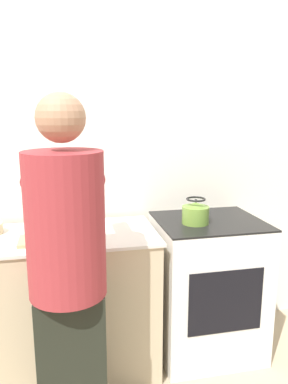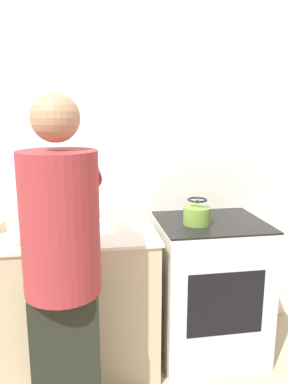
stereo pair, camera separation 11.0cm
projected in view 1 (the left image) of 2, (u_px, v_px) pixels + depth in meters
The scene contains 7 objects.
wall_back at pixel (76, 156), 2.48m from camera, with size 8.00×0.05×2.60m.
counter at pixel (23, 308), 2.23m from camera, with size 1.60×0.58×0.89m.
oven at pixel (207, 286), 2.48m from camera, with size 0.66×0.58×0.91m.
person at pixel (68, 266), 1.70m from camera, with size 0.39×0.63×1.67m.
cutting_board at pixel (55, 239), 2.08m from camera, with size 0.39×0.19×0.02m.
knife at pixel (56, 236), 2.09m from camera, with size 0.21×0.04×0.01m.
kettle at pixel (195, 213), 2.31m from camera, with size 0.17×0.17×0.16m.
Camera 1 is at (-0.09, -1.86, 1.59)m, focal length 35.00 mm.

